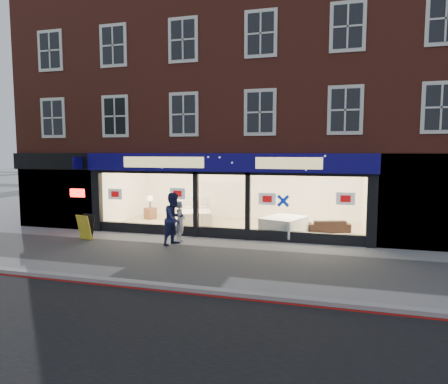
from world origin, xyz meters
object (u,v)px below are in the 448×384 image
at_px(a_board, 86,227).
at_px(display_bed, 194,216).
at_px(sofa, 328,226).
at_px(pedestrian_blue, 174,219).
at_px(mattress_stack, 284,226).
at_px(pedestrian_grey, 180,222).

bearing_deg(a_board, display_bed, 69.81).
xyz_separation_m(sofa, pedestrian_blue, (-5.33, -3.45, 0.60)).
relative_size(sofa, a_board, 1.72).
bearing_deg(mattress_stack, a_board, -159.75).
distance_m(pedestrian_grey, pedestrian_blue, 0.49).
xyz_separation_m(mattress_stack, pedestrian_grey, (-3.59, -2.05, 0.33)).
bearing_deg(pedestrian_grey, display_bed, 6.53).
bearing_deg(display_bed, mattress_stack, -41.39).
bearing_deg(pedestrian_blue, display_bed, 28.23).
relative_size(sofa, pedestrian_grey, 1.10).
bearing_deg(pedestrian_blue, sofa, -39.11).
height_order(mattress_stack, pedestrian_blue, pedestrian_blue).
height_order(a_board, pedestrian_grey, pedestrian_grey).
distance_m(display_bed, mattress_stack, 4.61).
height_order(display_bed, mattress_stack, display_bed).
distance_m(display_bed, pedestrian_grey, 3.65).
xyz_separation_m(mattress_stack, pedestrian_blue, (-3.64, -2.50, 0.51)).
distance_m(a_board, pedestrian_blue, 3.61).
relative_size(a_board, pedestrian_blue, 0.52).
xyz_separation_m(a_board, pedestrian_blue, (3.58, 0.16, 0.46)).
distance_m(display_bed, a_board, 5.04).
xyz_separation_m(mattress_stack, sofa, (1.69, 0.95, -0.09)).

